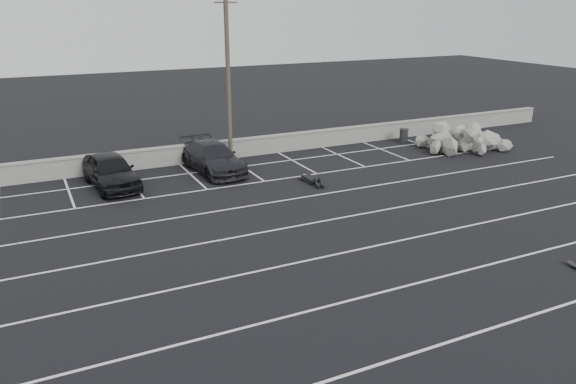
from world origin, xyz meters
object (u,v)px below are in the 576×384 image
car_right (213,157)px  trash_bin (404,136)px  utility_pole (228,79)px  car_left (111,171)px  person (309,177)px  riprap_pile (463,141)px

car_right → trash_bin: size_ratio=5.82×
car_right → utility_pole: bearing=38.6°
car_right → utility_pole: size_ratio=0.57×
car_left → trash_bin: 18.33m
car_left → person: size_ratio=1.91×
car_right → person: bearing=-50.1°
car_right → riprap_pile: car_right is taller
car_left → person: (9.02, -3.45, -0.57)m
car_left → trash_bin: (18.29, 1.20, -0.36)m
trash_bin → car_left: bearing=-176.2°
riprap_pile → person: bearing=-171.8°
car_right → trash_bin: car_right is taller
car_left → person: bearing=-27.3°
trash_bin → person: 10.37m
riprap_pile → trash_bin: bearing=126.0°
car_right → person: car_right is taller
car_left → car_right: 5.30m
car_right → trash_bin: (13.00, 0.85, -0.30)m
utility_pole → trash_bin: (11.51, -0.55, -4.16)m
trash_bin → riprap_pile: riprap_pile is taller
riprap_pile → utility_pole: bearing=165.5°
utility_pole → person: (2.24, -5.20, -4.37)m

